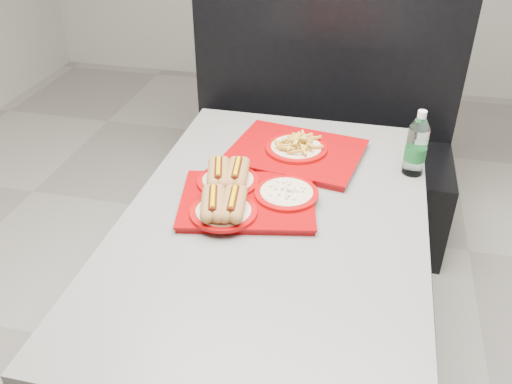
% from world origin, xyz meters
% --- Properties ---
extents(ground, '(6.00, 6.00, 0.00)m').
position_xyz_m(ground, '(0.00, 0.00, 0.00)').
color(ground, '#9A958A').
rests_on(ground, ground).
extents(diner_table, '(0.92, 1.42, 0.75)m').
position_xyz_m(diner_table, '(0.00, 0.00, 0.58)').
color(diner_table, black).
rests_on(diner_table, ground).
extents(booth_bench, '(1.30, 0.57, 1.35)m').
position_xyz_m(booth_bench, '(0.00, 1.09, 0.40)').
color(booth_bench, black).
rests_on(booth_bench, ground).
extents(tray_near, '(0.46, 0.39, 0.09)m').
position_xyz_m(tray_near, '(-0.11, 0.04, 0.78)').
color(tray_near, '#8F0306').
rests_on(tray_near, diner_table).
extents(tray_far, '(0.50, 0.42, 0.09)m').
position_xyz_m(tray_far, '(0.00, 0.38, 0.78)').
color(tray_far, '#8F0306').
rests_on(tray_far, diner_table).
extents(water_bottle, '(0.07, 0.07, 0.23)m').
position_xyz_m(water_bottle, '(0.41, 0.36, 0.85)').
color(water_bottle, silver).
rests_on(water_bottle, diner_table).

